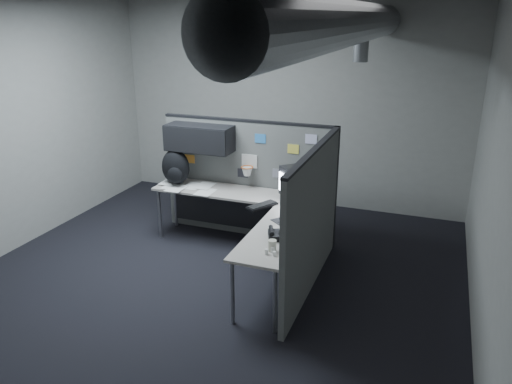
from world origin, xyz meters
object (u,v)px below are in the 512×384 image
at_px(phone, 277,235).
at_px(keyboard, 262,205).
at_px(monitor, 300,184).
at_px(desk, 248,210).
at_px(backpack, 176,168).

bearing_deg(phone, keyboard, 108.10).
xyz_separation_m(keyboard, phone, (0.45, -0.78, 0.02)).
bearing_deg(monitor, phone, -85.32).
relative_size(monitor, keyboard, 1.28).
xyz_separation_m(monitor, keyboard, (-0.37, -0.34, -0.21)).
height_order(desk, monitor, monitor).
distance_m(keyboard, backpack, 1.46).
relative_size(desk, keyboard, 5.45).
relative_size(monitor, phone, 1.97).
bearing_deg(backpack, phone, -37.90).
bearing_deg(keyboard, phone, -75.88).
height_order(keyboard, backpack, backpack).
distance_m(monitor, backpack, 1.76).
distance_m(keyboard, phone, 0.90).
bearing_deg(phone, backpack, 135.69).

